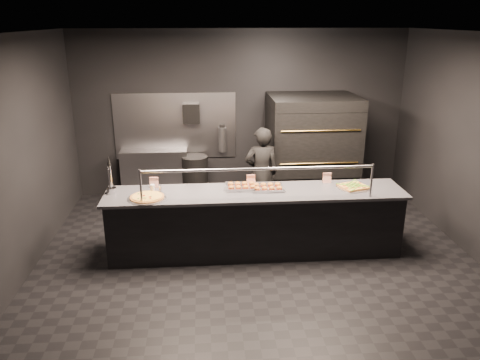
{
  "coord_description": "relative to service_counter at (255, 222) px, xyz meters",
  "views": [
    {
      "loc": [
        -0.69,
        -5.95,
        3.16
      ],
      "look_at": [
        -0.2,
        0.2,
        1.02
      ],
      "focal_mm": 35.0,
      "sensor_mm": 36.0,
      "label": 1
    }
  ],
  "objects": [
    {
      "name": "prep_shelf",
      "position": [
        -1.6,
        2.32,
        -0.01
      ],
      "size": [
        1.2,
        0.35,
        0.9
      ],
      "primitive_type": "cube",
      "color": "#99999E",
      "rests_on": "ground"
    },
    {
      "name": "service_counter",
      "position": [
        0.0,
        0.0,
        0.0
      ],
      "size": [
        4.1,
        0.78,
        1.37
      ],
      "color": "black",
      "rests_on": "ground"
    },
    {
      "name": "round_pizza",
      "position": [
        -1.45,
        -0.14,
        0.47
      ],
      "size": [
        0.51,
        0.51,
        0.03
      ],
      "color": "silver",
      "rests_on": "service_counter"
    },
    {
      "name": "square_pizza",
      "position": [
        1.38,
        0.03,
        0.47
      ],
      "size": [
        0.45,
        0.45,
        0.05
      ],
      "color": "silver",
      "rests_on": "service_counter"
    },
    {
      "name": "room",
      "position": [
        -0.02,
        0.05,
        1.03
      ],
      "size": [
        6.04,
        6.0,
        3.0
      ],
      "color": "black",
      "rests_on": "ground"
    },
    {
      "name": "slider_tray_a",
      "position": [
        -0.18,
        0.15,
        0.48
      ],
      "size": [
        0.49,
        0.41,
        0.07
      ],
      "color": "silver",
      "rests_on": "service_counter"
    },
    {
      "name": "condiment_jar",
      "position": [
        -1.37,
        0.1,
        0.5
      ],
      "size": [
        0.16,
        0.06,
        0.1
      ],
      "color": "silver",
      "rests_on": "service_counter"
    },
    {
      "name": "towel_dispenser",
      "position": [
        -0.9,
        2.39,
        1.09
      ],
      "size": [
        0.3,
        0.2,
        0.35
      ],
      "primitive_type": "cube",
      "color": "black",
      "rests_on": "room"
    },
    {
      "name": "fire_extinguisher",
      "position": [
        -0.35,
        2.4,
        0.6
      ],
      "size": [
        0.14,
        0.14,
        0.51
      ],
      "color": "#B2B2B7",
      "rests_on": "room"
    },
    {
      "name": "beer_tap",
      "position": [
        -1.95,
        0.09,
        0.61
      ],
      "size": [
        0.14,
        0.19,
        0.53
      ],
      "color": "silver",
      "rests_on": "service_counter"
    },
    {
      "name": "slider_tray_b",
      "position": [
        0.18,
        0.08,
        0.48
      ],
      "size": [
        0.47,
        0.36,
        0.07
      ],
      "color": "silver",
      "rests_on": "service_counter"
    },
    {
      "name": "tent_cards",
      "position": [
        -0.12,
        0.28,
        0.53
      ],
      "size": [
        2.58,
        0.04,
        0.15
      ],
      "color": "white",
      "rests_on": "service_counter"
    },
    {
      "name": "trash_bin",
      "position": [
        -0.86,
        2.21,
        -0.07
      ],
      "size": [
        0.48,
        0.48,
        0.8
      ],
      "primitive_type": "cylinder",
      "color": "black",
      "rests_on": "ground"
    },
    {
      "name": "pizza_oven",
      "position": [
        1.2,
        1.9,
        0.5
      ],
      "size": [
        1.5,
        1.23,
        1.91
      ],
      "color": "black",
      "rests_on": "ground"
    },
    {
      "name": "worker",
      "position": [
        0.24,
        1.25,
        0.3
      ],
      "size": [
        0.59,
        0.41,
        1.53
      ],
      "primitive_type": "imported",
      "rotation": [
        0.0,
        0.0,
        3.22
      ],
      "color": "black",
      "rests_on": "ground"
    }
  ]
}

